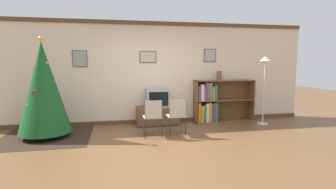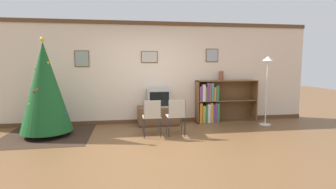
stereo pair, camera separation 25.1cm
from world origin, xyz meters
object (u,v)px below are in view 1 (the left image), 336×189
Objects in this scene: folding_chair_left at (153,116)px; television at (157,98)px; christmas_tree at (43,88)px; folding_chair_right at (177,115)px; standing_lamp at (265,72)px; bookshelf at (213,102)px; vase at (219,75)px; tv_console at (157,116)px.

television is at bearing 76.14° from folding_chair_left.
folding_chair_right is at bearing -8.91° from christmas_tree.
standing_lamp is (2.49, 0.64, 0.90)m from folding_chair_right.
folding_chair_left is at bearing -103.86° from television.
christmas_tree is 4.25m from bookshelf.
television is 0.33× the size of standing_lamp.
vase is (2.01, 1.22, 0.80)m from folding_chair_left.
christmas_tree is 1.29× the size of bookshelf.
tv_console is at bearing 14.11° from christmas_tree.
tv_console is at bearing 103.83° from folding_chair_right.
christmas_tree reaches higher than bookshelf.
bookshelf is at bearing 42.10° from folding_chair_right.
christmas_tree reaches higher than tv_console.
christmas_tree is 5.34m from standing_lamp.
folding_chair_left is at bearing -168.12° from standing_lamp.
television is 1.59m from bookshelf.
bookshelf reaches higher than folding_chair_right.
vase is at bearing 150.35° from standing_lamp.
tv_console is 2.03m from vase.
standing_lamp is (5.33, 0.19, 0.29)m from christmas_tree.
christmas_tree is at bearing -177.93° from standing_lamp.
folding_chair_right is 3.23× the size of vase.
christmas_tree is 1.21× the size of standing_lamp.
bookshelf is at bearing -167.66° from vase.
bookshelf reaches higher than tv_console.
christmas_tree reaches higher than standing_lamp.
christmas_tree is at bearing -169.92° from bookshelf.
folding_chair_right is at bearing 0.00° from folding_chair_left.
vase is 1.18m from standing_lamp.
christmas_tree reaches higher than television.
vase is (0.16, 0.04, 0.73)m from bookshelf.
christmas_tree reaches higher than vase.
vase is (4.31, 0.77, 0.19)m from christmas_tree.
folding_chair_left is (2.30, -0.45, -0.61)m from christmas_tree.
folding_chair_right is at bearing -137.90° from bookshelf.
tv_console is at bearing 76.17° from folding_chair_left.
tv_console is 1.80× the size of television.
folding_chair_left is 1.00× the size of folding_chair_right.
christmas_tree is 2.68m from television.
standing_lamp is (2.76, -0.45, 0.66)m from television.
standing_lamp reaches higher than vase.
christmas_tree is at bearing -165.89° from tv_console.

